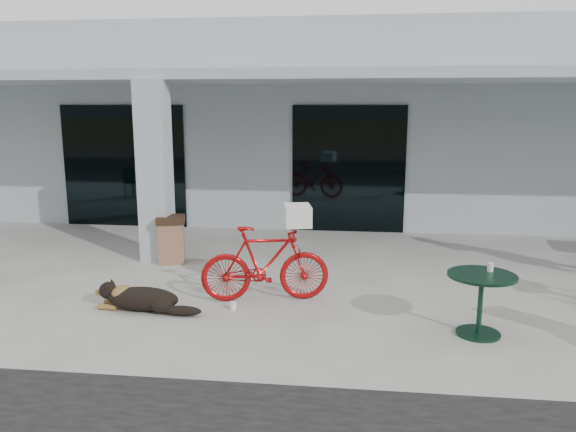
# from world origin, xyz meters

# --- Properties ---
(ground) EXTENTS (80.00, 80.00, 0.00)m
(ground) POSITION_xyz_m (0.00, 0.00, 0.00)
(ground) COLOR #B1B0A7
(ground) RESTS_ON ground
(building) EXTENTS (22.00, 7.00, 4.50)m
(building) POSITION_xyz_m (0.00, 8.50, 2.25)
(building) COLOR #A3AFB9
(building) RESTS_ON ground
(storefront_glass_left) EXTENTS (2.80, 0.06, 2.70)m
(storefront_glass_left) POSITION_xyz_m (-3.20, 4.98, 1.35)
(storefront_glass_left) COLOR black
(storefront_glass_left) RESTS_ON ground
(storefront_glass_right) EXTENTS (2.40, 0.06, 2.70)m
(storefront_glass_right) POSITION_xyz_m (1.80, 4.98, 1.35)
(storefront_glass_right) COLOR black
(storefront_glass_right) RESTS_ON ground
(column) EXTENTS (0.50, 0.50, 3.12)m
(column) POSITION_xyz_m (-1.50, 2.30, 1.56)
(column) COLOR #A3AFB9
(column) RESTS_ON ground
(overhang) EXTENTS (22.00, 2.80, 0.18)m
(overhang) POSITION_xyz_m (0.00, 3.60, 3.21)
(overhang) COLOR #A3AFB9
(overhang) RESTS_ON column
(bicycle) EXTENTS (1.85, 0.86, 1.07)m
(bicycle) POSITION_xyz_m (0.73, 0.40, 0.54)
(bicycle) COLOR #A70D0F
(bicycle) RESTS_ON ground
(laundry_basket) EXTENTS (0.44, 0.54, 0.28)m
(laundry_basket) POSITION_xyz_m (1.17, 0.49, 1.21)
(laundry_basket) COLOR white
(laundry_basket) RESTS_ON bicycle
(dog) EXTENTS (1.15, 0.47, 0.37)m
(dog) POSITION_xyz_m (-0.83, -0.20, 0.19)
(dog) COLOR black
(dog) RESTS_ON ground
(cup_near_dog) EXTENTS (0.11, 0.11, 0.11)m
(cup_near_dog) POSITION_xyz_m (0.36, -0.02, 0.05)
(cup_near_dog) COLOR white
(cup_near_dog) RESTS_ON ground
(cafe_table_far) EXTENTS (0.98, 0.98, 0.75)m
(cafe_table_far) POSITION_xyz_m (3.45, -0.48, 0.38)
(cafe_table_far) COLOR #113222
(cafe_table_far) RESTS_ON ground
(cup_on_table) EXTENTS (0.09, 0.09, 0.10)m
(cup_on_table) POSITION_xyz_m (3.57, -0.34, 0.80)
(cup_on_table) COLOR white
(cup_on_table) RESTS_ON cafe_table_far
(trash_receptacle) EXTENTS (0.59, 0.59, 0.82)m
(trash_receptacle) POSITION_xyz_m (-1.20, 2.14, 0.41)
(trash_receptacle) COLOR #855B45
(trash_receptacle) RESTS_ON ground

